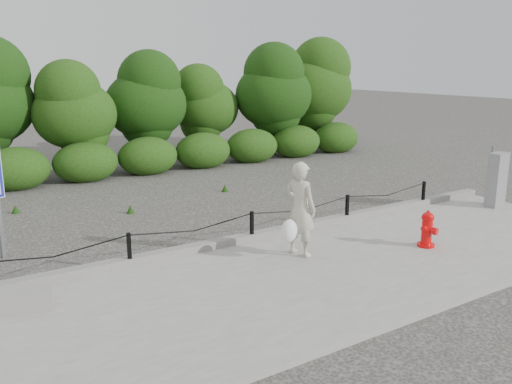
{
  "coord_description": "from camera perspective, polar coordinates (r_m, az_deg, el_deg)",
  "views": [
    {
      "loc": [
        -5.47,
        -8.57,
        3.52
      ],
      "look_at": [
        0.23,
        0.2,
        1.0
      ],
      "focal_mm": 38.0,
      "sensor_mm": 36.0,
      "label": 1
    }
  ],
  "objects": [
    {
      "name": "pedestrian",
      "position": [
        9.75,
        4.59,
        -1.92
      ],
      "size": [
        0.8,
        0.73,
        1.73
      ],
      "rotation": [
        0.0,
        0.0,
        1.89
      ],
      "color": "#B8B29E",
      "rests_on": "sidewalk"
    },
    {
      "name": "fire_hydrant",
      "position": [
        10.82,
        17.59,
        -3.77
      ],
      "size": [
        0.41,
        0.42,
        0.71
      ],
      "rotation": [
        0.0,
        0.0,
        0.28
      ],
      "color": "red",
      "rests_on": "sidewalk"
    },
    {
      "name": "chain_barrier",
      "position": [
        10.62,
        -0.45,
        -3.22
      ],
      "size": [
        10.06,
        0.06,
        0.6
      ],
      "color": "black",
      "rests_on": "sidewalk"
    },
    {
      "name": "treeline",
      "position": [
        18.63,
        -13.65,
        9.63
      ],
      "size": [
        20.29,
        3.46,
        4.38
      ],
      "color": "black",
      "rests_on": "ground"
    },
    {
      "name": "utility_cabinet",
      "position": [
        14.34,
        24.0,
        1.19
      ],
      "size": [
        0.53,
        0.39,
        1.46
      ],
      "rotation": [
        0.0,
        0.0,
        0.13
      ],
      "color": "gray",
      "rests_on": "sidewalk"
    },
    {
      "name": "ground",
      "position": [
        10.76,
        -0.44,
        -5.55
      ],
      "size": [
        90.0,
        90.0,
        0.0
      ],
      "primitive_type": "plane",
      "color": "#2D2B28",
      "rests_on": "ground"
    },
    {
      "name": "concrete_block",
      "position": [
        8.49,
        -23.56,
        -10.51
      ],
      "size": [
        0.94,
        0.52,
        0.28
      ],
      "primitive_type": "cube",
      "rotation": [
        0.0,
        0.0,
        -0.25
      ],
      "color": "gray",
      "rests_on": "sidewalk"
    },
    {
      "name": "sidewalk",
      "position": [
        9.23,
        6.34,
        -8.69
      ],
      "size": [
        14.0,
        4.0,
        0.08
      ],
      "primitive_type": "cube",
      "color": "gray",
      "rests_on": "ground"
    },
    {
      "name": "curb",
      "position": [
        10.75,
        -0.59,
        -4.72
      ],
      "size": [
        14.0,
        0.22,
        0.14
      ],
      "primitive_type": "cube",
      "color": "slate",
      "rests_on": "sidewalk"
    }
  ]
}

